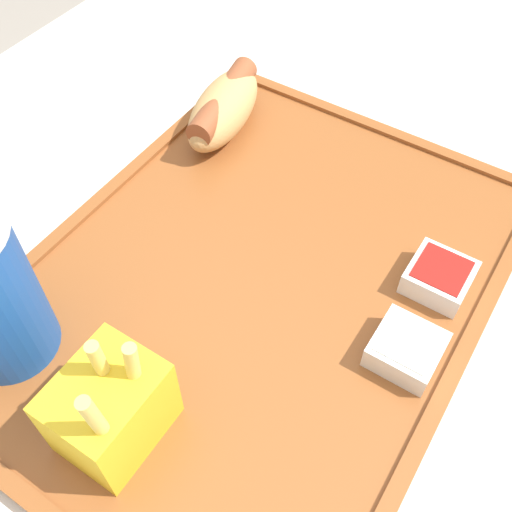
% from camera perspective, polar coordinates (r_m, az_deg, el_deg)
% --- Properties ---
extents(ground_plane, '(8.00, 8.00, 0.00)m').
position_cam_1_polar(ground_plane, '(1.19, 0.88, -22.07)').
color(ground_plane, gray).
extents(dining_table, '(1.38, 0.84, 0.74)m').
position_cam_1_polar(dining_table, '(0.84, 1.20, -15.06)').
color(dining_table, beige).
rests_on(dining_table, ground_plane).
extents(food_tray, '(0.46, 0.34, 0.01)m').
position_cam_1_polar(food_tray, '(0.49, -0.00, -2.51)').
color(food_tray, brown).
rests_on(food_tray, dining_table).
extents(hot_dog_far, '(0.13, 0.07, 0.05)m').
position_cam_1_polar(hot_dog_far, '(0.60, -3.11, 13.98)').
color(hot_dog_far, tan).
rests_on(hot_dog_far, food_tray).
extents(fries_carton, '(0.07, 0.06, 0.10)m').
position_cam_1_polar(fries_carton, '(0.40, -13.30, -14.15)').
color(fries_carton, gold).
rests_on(fries_carton, food_tray).
extents(sauce_cup_mayo, '(0.05, 0.05, 0.02)m').
position_cam_1_polar(sauce_cup_mayo, '(0.45, 14.13, -8.57)').
color(sauce_cup_mayo, silver).
rests_on(sauce_cup_mayo, food_tray).
extents(sauce_cup_ketchup, '(0.05, 0.05, 0.02)m').
position_cam_1_polar(sauce_cup_ketchup, '(0.49, 17.05, -1.88)').
color(sauce_cup_ketchup, silver).
rests_on(sauce_cup_ketchup, food_tray).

